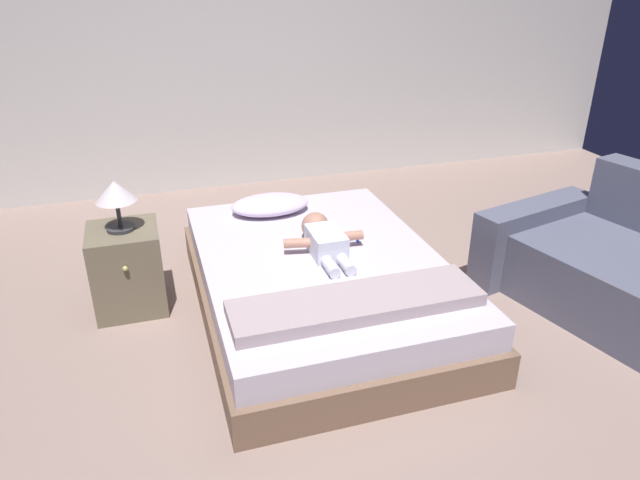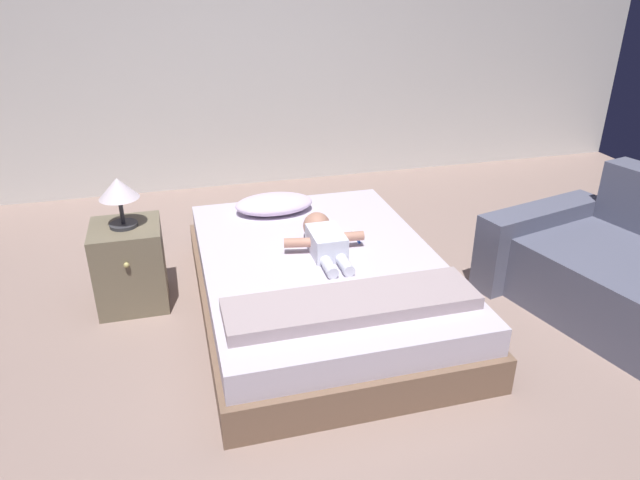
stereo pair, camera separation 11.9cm
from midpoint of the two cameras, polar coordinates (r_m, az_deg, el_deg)
name	(u,v)px [view 2 (the right image)]	position (r m, az deg, el deg)	size (l,w,h in m)	color
ground_plane	(310,384)	(2.95, 0.20, -13.94)	(8.00, 8.00, 0.00)	gray
wall_behind_bed	(222,40)	(5.26, -8.88, 18.83)	(8.00, 0.12, 2.56)	silver
bed	(320,283)	(3.43, 1.00, -4.23)	(1.38, 1.97, 0.35)	brown
pillow	(274,204)	(3.91, -3.66, 3.55)	(0.52, 0.32, 0.12)	silver
baby	(324,239)	(3.38, 1.39, 0.11)	(0.48, 0.60, 0.17)	silver
toothbrush	(356,237)	(3.56, 4.49, 0.30)	(0.02, 0.14, 0.02)	blue
nightstand	(130,265)	(3.61, -17.22, -2.39)	(0.40, 0.43, 0.51)	#6F644E
lamp	(118,191)	(3.42, -18.22, 4.55)	(0.22, 0.22, 0.29)	#333338
blanket	(352,304)	(2.83, 4.34, -6.26)	(1.24, 0.33, 0.07)	#AB969A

